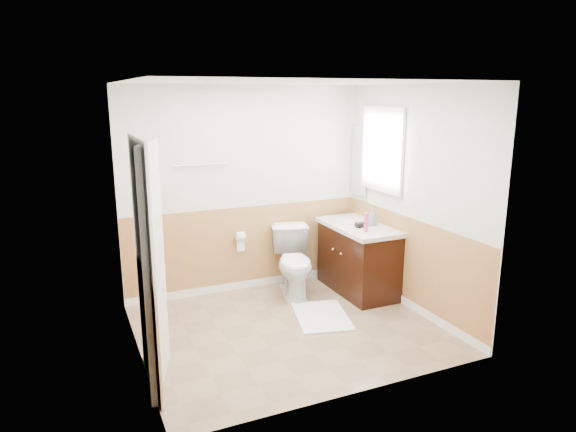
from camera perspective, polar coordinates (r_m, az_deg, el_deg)
name	(u,v)px	position (r m, az deg, el deg)	size (l,w,h in m)	color
floor	(289,329)	(5.51, 0.11, -12.38)	(3.00, 3.00, 0.00)	#8C7051
ceiling	(289,82)	(4.96, 0.12, 14.61)	(3.00, 3.00, 0.00)	white
wall_back	(245,190)	(6.27, -4.74, 2.85)	(3.00, 3.00, 0.00)	silver
wall_front	(358,248)	(3.98, 7.79, -3.50)	(3.00, 3.00, 0.00)	silver
wall_left	(132,228)	(4.70, -16.84, -1.31)	(3.00, 3.00, 0.00)	silver
wall_right	(413,200)	(5.85, 13.67, 1.73)	(3.00, 3.00, 0.00)	silver
wainscot_back	(247,250)	(6.44, -4.57, -3.74)	(3.00, 3.00, 0.00)	#BA864A
wainscot_front	(354,337)	(4.26, 7.37, -13.15)	(3.00, 3.00, 0.00)	#BA864A
wainscot_left	(140,308)	(4.94, -16.11, -9.75)	(2.60, 2.60, 0.00)	#BA864A
wainscot_right	(408,265)	(6.03, 13.18, -5.27)	(2.60, 2.60, 0.00)	#BA864A
toilet	(294,263)	(6.24, 0.70, -5.17)	(0.46, 0.80, 0.81)	white
bath_mat	(322,316)	(5.78, 3.74, -11.01)	(0.55, 0.80, 0.02)	white
vanity_cabinet	(358,260)	(6.41, 7.77, -4.86)	(0.55, 1.10, 0.80)	black
vanity_knob_left	(341,254)	(6.13, 5.91, -4.18)	(0.03, 0.03, 0.03)	#B7B7BE
vanity_knob_right	(333,249)	(6.30, 5.00, -3.68)	(0.03, 0.03, 0.03)	#B7B6BD
countertop	(359,227)	(6.28, 7.81, -1.19)	(0.60, 1.15, 0.05)	silver
sink_basin	(353,221)	(6.40, 7.20, -0.57)	(0.36, 0.36, 0.02)	white
faucet	(366,215)	(6.48, 8.58, 0.11)	(0.02, 0.02, 0.14)	#B8B8BF
lotion_bottle	(366,222)	(5.95, 8.65, -0.70)	(0.05, 0.05, 0.22)	#D63773
soap_dispenser	(372,217)	(6.25, 9.27, -0.08)	(0.10, 0.10, 0.21)	#8C919E
hair_dryer_body	(361,225)	(6.15, 8.10, -0.95)	(0.07, 0.07, 0.14)	black
hair_dryer_handle	(360,228)	(6.12, 7.95, -1.29)	(0.03, 0.03, 0.07)	black
mirror_panel	(359,161)	(6.68, 7.90, 6.02)	(0.02, 0.35, 0.90)	silver
window_frame	(382,150)	(6.22, 10.40, 7.25)	(0.04, 0.80, 1.00)	white
window_glass	(383,149)	(6.23, 10.53, 7.25)	(0.01, 0.70, 0.90)	white
door	(155,267)	(4.35, -14.55, -5.51)	(0.05, 0.80, 2.04)	white
door_frame	(145,267)	(4.33, -15.55, -5.50)	(0.02, 0.92, 2.10)	white
door_knob	(155,263)	(4.69, -14.46, -5.02)	(0.06, 0.06, 0.06)	silver
towel_bar	(201,165)	(6.01, -9.61, 5.62)	(0.02, 0.02, 0.62)	silver
tp_holder_bar	(240,236)	(6.30, -5.28, -2.26)	(0.02, 0.02, 0.14)	silver
tp_roll	(240,236)	(6.30, -5.28, -2.26)	(0.11, 0.11, 0.10)	white
tp_sheet	(241,245)	(6.33, -5.26, -3.21)	(0.10, 0.01, 0.16)	white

